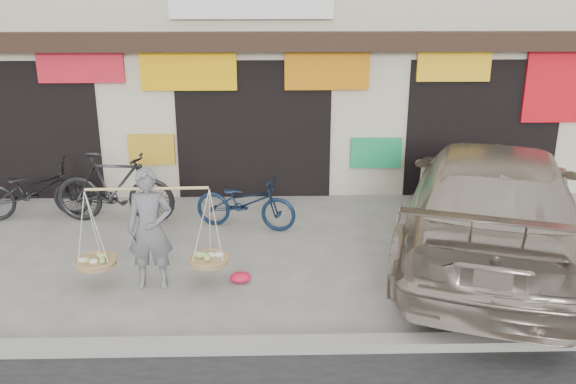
{
  "coord_description": "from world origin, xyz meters",
  "views": [
    {
      "loc": [
        0.37,
        -8.14,
        4.03
      ],
      "look_at": [
        0.6,
        0.9,
        0.96
      ],
      "focal_mm": 38.0,
      "sensor_mm": 36.0,
      "label": 1
    }
  ],
  "objects_px": {
    "bike_1": "(114,188)",
    "bike_2": "(246,202)",
    "bike_0": "(34,190)",
    "street_vendor": "(150,233)",
    "suv": "(492,202)"
  },
  "relations": [
    {
      "from": "bike_0",
      "to": "bike_1",
      "type": "bearing_deg",
      "value": -111.84
    },
    {
      "from": "street_vendor",
      "to": "bike_2",
      "type": "bearing_deg",
      "value": 59.25
    },
    {
      "from": "street_vendor",
      "to": "bike_1",
      "type": "relative_size",
      "value": 0.99
    },
    {
      "from": "bike_0",
      "to": "suv",
      "type": "height_order",
      "value": "suv"
    },
    {
      "from": "bike_0",
      "to": "bike_1",
      "type": "distance_m",
      "value": 1.55
    },
    {
      "from": "bike_0",
      "to": "bike_1",
      "type": "relative_size",
      "value": 0.93
    },
    {
      "from": "street_vendor",
      "to": "bike_2",
      "type": "xyz_separation_m",
      "value": [
        1.21,
        2.15,
        -0.33
      ]
    },
    {
      "from": "bike_1",
      "to": "bike_2",
      "type": "distance_m",
      "value": 2.36
    },
    {
      "from": "street_vendor",
      "to": "bike_2",
      "type": "height_order",
      "value": "street_vendor"
    },
    {
      "from": "bike_0",
      "to": "suv",
      "type": "xyz_separation_m",
      "value": [
        7.67,
        -1.88,
        0.37
      ]
    },
    {
      "from": "bike_0",
      "to": "bike_1",
      "type": "height_order",
      "value": "bike_1"
    },
    {
      "from": "bike_0",
      "to": "bike_2",
      "type": "bearing_deg",
      "value": -111.02
    },
    {
      "from": "bike_1",
      "to": "bike_2",
      "type": "xyz_separation_m",
      "value": [
        2.32,
        -0.34,
        -0.17
      ]
    },
    {
      "from": "street_vendor",
      "to": "bike_0",
      "type": "height_order",
      "value": "street_vendor"
    },
    {
      "from": "street_vendor",
      "to": "bike_0",
      "type": "distance_m",
      "value": 3.82
    }
  ]
}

